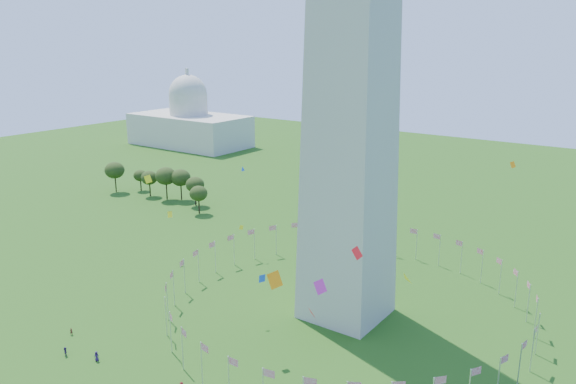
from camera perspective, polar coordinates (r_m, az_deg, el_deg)
The scene contains 4 objects.
flag_ring at distance 129.93m, azimuth 5.90°, elevation -10.40°, with size 80.24×80.24×9.00m.
capitol_building at distance 334.05m, azimuth -10.07°, elevation 8.58°, with size 70.00×35.00×46.00m, color beige, non-canonical shape.
kites_aloft at distance 92.89m, azimuth 3.41°, elevation -9.96°, with size 118.15×81.98×37.08m.
tree_line_west at distance 223.60m, azimuth -12.70°, elevation 0.68°, with size 55.56×15.85×12.64m.
Camera 1 is at (57.00, -52.38, 60.64)m, focal length 35.00 mm.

